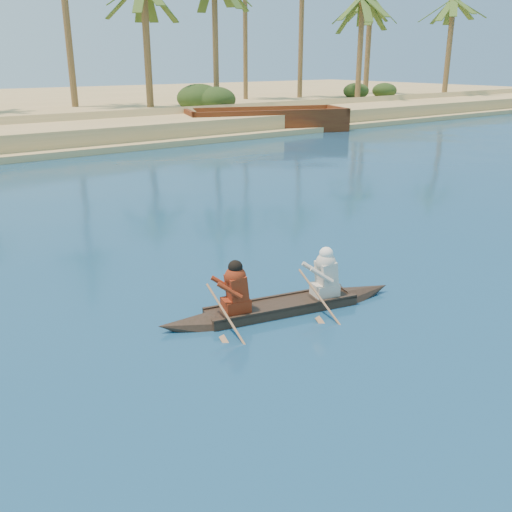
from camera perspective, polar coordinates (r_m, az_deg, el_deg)
ground at (r=10.34m, az=-12.04°, el=-10.36°), size 160.00×160.00×0.00m
canoe at (r=11.92m, az=2.59°, el=-4.28°), size 5.33×1.90×1.46m
barge_right at (r=42.43m, az=1.02°, el=13.26°), size 12.12×7.49×1.92m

